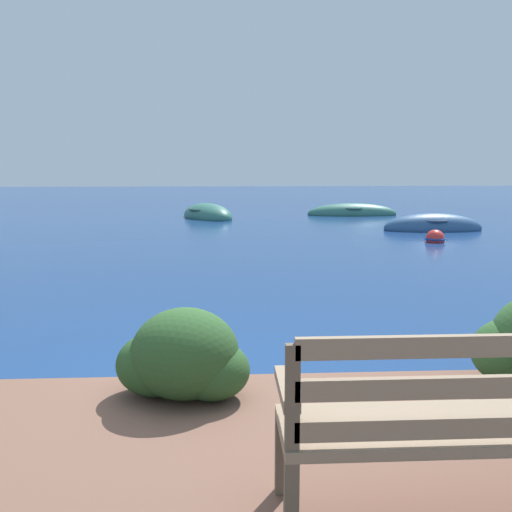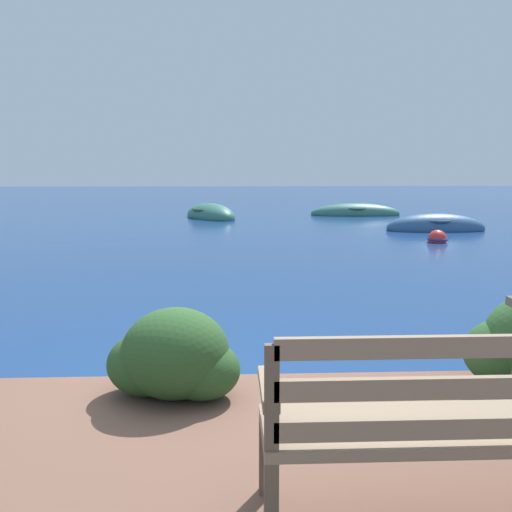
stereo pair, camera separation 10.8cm
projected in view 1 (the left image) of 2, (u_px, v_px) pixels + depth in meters
ground_plane at (208, 402)px, 4.41m from camera, size 80.00×80.00×0.00m
park_bench at (451, 420)px, 2.52m from camera, size 1.53×0.48×0.93m
hedge_clump_left at (183, 359)px, 3.93m from camera, size 0.93×0.67×0.63m
rowboat_nearest at (433, 228)px, 15.48m from camera, size 2.71×1.03×0.81m
rowboat_mid at (208, 216)px, 18.90m from camera, size 2.30×2.74×0.86m
rowboat_far at (352, 213)px, 19.92m from camera, size 3.15×1.09×0.73m
mooring_buoy at (435, 239)px, 13.23m from camera, size 0.47×0.47×0.43m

